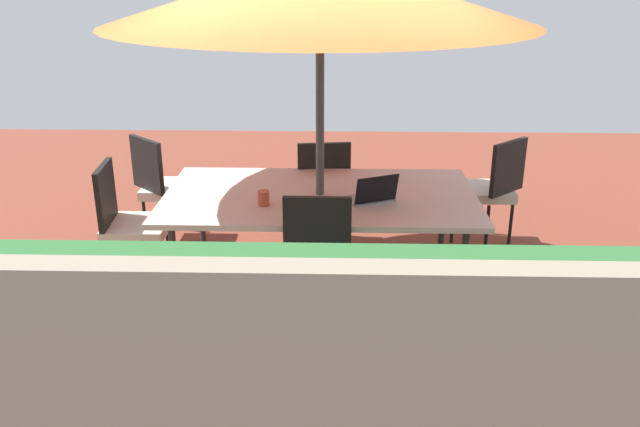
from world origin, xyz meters
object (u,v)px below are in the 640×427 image
Objects in this scene: chair_south at (322,187)px; laptop at (372,195)px; cup at (264,198)px; dining_table at (320,199)px; chair_southwest at (491,186)px; chair_southeast at (164,184)px; chair_east at (129,220)px; chair_north at (315,269)px.

chair_south is 2.49× the size of laptop.
dining_table is at bearing -147.20° from cup.
dining_table is 2.33× the size of chair_southwest.
chair_southeast is 2.83m from chair_southwest.
laptop is 0.76m from cup.
chair_south is (-1.38, 0.06, 0.00)m from chair_southeast.
chair_southwest is at bearing 175.19° from chair_south.
laptop is (-0.37, 0.16, 0.09)m from dining_table.
chair_east is 2.49× the size of laptop.
chair_east is at bearing 130.20° from chair_southeast.
cup is (0.38, 1.04, 0.27)m from chair_south.
chair_southwest is 1.51m from laptop.
chair_southeast is 1.00× the size of chair_south.
chair_north is 2.49× the size of laptop.
chair_south is at bearing -138.71° from chair_southeast.
chair_south reaches higher than dining_table.
chair_south is (0.00, -0.79, -0.17)m from dining_table.
chair_south is 1.00× the size of chair_southwest.
cup is (0.76, 0.09, 0.01)m from laptop.
cup is (0.38, -0.56, 0.27)m from chair_north.
laptop reaches higher than chair_southeast.
chair_south is at bearing -93.09° from laptop.
chair_southwest is (-2.83, -0.01, 0.00)m from chair_southeast.
chair_east and chair_southwest have the same top height.
chair_southwest is at bearing -78.36° from chair_east.
chair_north is at bearing 82.45° from chair_south.
dining_table is 2.33× the size of chair_north.
chair_north is 2.16m from chair_southeast.
dining_table is 1.63m from chair_southeast.
chair_southeast and chair_south have the same top height.
laptop is at bearing 104.09° from chair_south.
dining_table is at bearing 90.43° from chair_north.
chair_north is 1.60m from chair_south.
cup is (-1.00, 1.10, 0.27)m from chair_southeast.
chair_southeast is 9.25× the size of cup.
chair_east is at bearing 21.84° from chair_south.
chair_east is at bearing -29.28° from laptop.
dining_table is 21.52× the size of cup.
laptop is (-0.38, -0.65, 0.26)m from chair_north.
cup is at bearing -11.62° from chair_southwest.
chair_southwest is at bearing 49.76° from chair_north.
laptop is (-1.81, 0.15, 0.26)m from chair_east.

